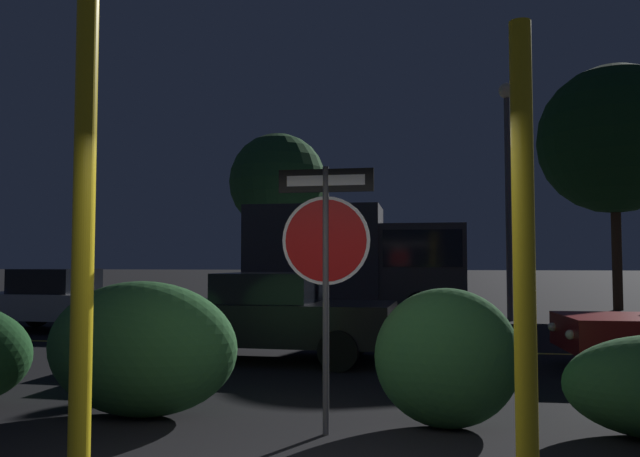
# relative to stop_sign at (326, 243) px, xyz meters

# --- Properties ---
(road_center_stripe) EXTENTS (34.29, 0.12, 0.01)m
(road_center_stripe) POSITION_rel_stop_sign_xyz_m (0.06, 5.73, -1.77)
(road_center_stripe) COLOR gold
(road_center_stripe) RESTS_ON ground_plane
(stop_sign) EXTENTS (0.91, 0.06, 2.50)m
(stop_sign) POSITION_rel_stop_sign_xyz_m (0.00, 0.00, 0.00)
(stop_sign) COLOR #4C4C51
(stop_sign) RESTS_ON ground_plane
(yellow_pole_left) EXTENTS (0.15, 0.15, 3.55)m
(yellow_pole_left) POSITION_rel_stop_sign_xyz_m (-1.42, -1.77, 0.00)
(yellow_pole_left) COLOR yellow
(yellow_pole_left) RESTS_ON ground_plane
(yellow_pole_right) EXTENTS (0.13, 0.13, 3.06)m
(yellow_pole_right) POSITION_rel_stop_sign_xyz_m (1.53, -1.89, -0.24)
(yellow_pole_right) COLOR yellow
(yellow_pole_right) RESTS_ON ground_plane
(hedge_bush_1) EXTENTS (2.06, 1.11, 1.40)m
(hedge_bush_1) POSITION_rel_stop_sign_xyz_m (-2.00, 0.32, -1.07)
(hedge_bush_1) COLOR #2D6633
(hedge_bush_1) RESTS_ON ground_plane
(hedge_bush_2) EXTENTS (1.39, 0.86, 1.34)m
(hedge_bush_2) POSITION_rel_stop_sign_xyz_m (1.11, 0.43, -1.10)
(hedge_bush_2) COLOR #2D6633
(hedge_bush_2) RESTS_ON ground_plane
(passing_car_1) EXTENTS (4.00, 1.93, 1.44)m
(passing_car_1) POSITION_rel_stop_sign_xyz_m (-7.62, 7.43, -1.06)
(passing_car_1) COLOR #9E9EA3
(passing_car_1) RESTS_ON ground_plane
(passing_car_2) EXTENTS (3.96, 1.98, 1.42)m
(passing_car_2) POSITION_rel_stop_sign_xyz_m (-1.59, 4.20, -1.06)
(passing_car_2) COLOR black
(passing_car_2) RESTS_ON ground_plane
(delivery_truck) EXTENTS (6.13, 2.67, 3.20)m
(delivery_truck) POSITION_rel_stop_sign_xyz_m (-1.19, 11.93, -0.06)
(delivery_truck) COLOR #2D2D33
(delivery_truck) RESTS_ON ground_plane
(street_lamp) EXTENTS (0.43, 0.43, 6.58)m
(street_lamp) POSITION_rel_stop_sign_xyz_m (3.01, 11.95, 2.42)
(street_lamp) COLOR #4C4C51
(street_lamp) RESTS_ON ground_plane
(tree_0) EXTENTS (5.02, 5.02, 8.27)m
(tree_0) POSITION_rel_stop_sign_xyz_m (7.00, 16.56, 3.98)
(tree_0) COLOR #422D1E
(tree_0) RESTS_ON ground_plane
(tree_1) EXTENTS (3.59, 3.59, 6.37)m
(tree_1) POSITION_rel_stop_sign_xyz_m (-4.70, 16.53, 2.78)
(tree_1) COLOR #422D1E
(tree_1) RESTS_ON ground_plane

